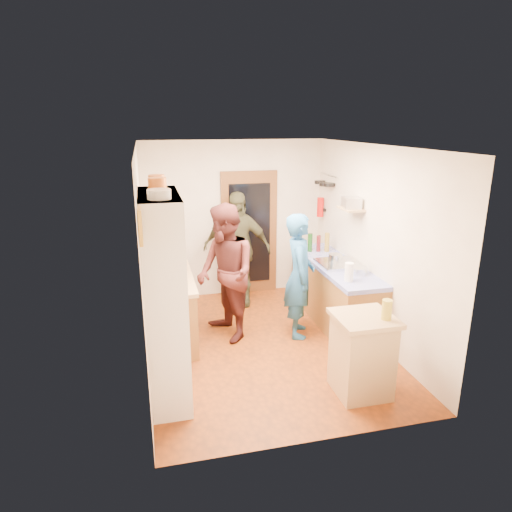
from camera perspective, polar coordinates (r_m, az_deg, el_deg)
name	(u,v)px	position (r m, az deg, el deg)	size (l,w,h in m)	color
floor	(264,344)	(6.27, 1.02, -10.98)	(3.00, 4.00, 0.02)	#883B0D
ceiling	(265,145)	(5.56, 1.16, 13.70)	(3.00, 4.00, 0.02)	silver
wall_back	(234,219)	(7.68, -2.74, 4.62)	(3.00, 0.02, 2.60)	silver
wall_front	(324,314)	(3.98, 8.53, -7.15)	(3.00, 0.02, 2.60)	silver
wall_left	(142,259)	(5.60, -14.03, -0.41)	(0.02, 4.00, 2.60)	silver
wall_right	(373,244)	(6.32, 14.45, 1.49)	(0.02, 4.00, 2.60)	silver
door_frame	(249,233)	(7.75, -0.84, 2.85)	(0.95, 0.06, 2.10)	brown
door_glass	(250,234)	(7.72, -0.79, 2.79)	(0.70, 0.02, 1.70)	black
hutch_body	(164,298)	(4.91, -11.37, -5.13)	(0.40, 1.20, 2.20)	white
hutch_top_shelf	(158,196)	(4.63, -12.13, 7.40)	(0.40, 1.14, 0.04)	white
plate_stack	(159,194)	(4.28, -12.02, 7.57)	(0.22, 0.22, 0.09)	white
orange_pot_a	(157,185)	(4.71, -12.24, 8.70)	(0.18, 0.18, 0.15)	orange
orange_pot_b	(157,182)	(4.92, -12.33, 9.03)	(0.17, 0.17, 0.15)	orange
left_counter_base	(170,310)	(6.32, -10.67, -6.66)	(0.60, 1.40, 0.85)	brown
left_counter_top	(168,279)	(6.16, -10.89, -2.81)	(0.64, 1.44, 0.05)	tan
toaster	(174,281)	(5.74, -10.22, -3.04)	(0.24, 0.16, 0.18)	white
kettle	(165,276)	(5.91, -11.31, -2.45)	(0.17, 0.17, 0.19)	white
orange_bowl	(174,270)	(6.26, -10.26, -1.78)	(0.20, 0.20, 0.09)	orange
chopping_board	(168,264)	(6.65, -10.99, -1.02)	(0.30, 0.22, 0.03)	tan
right_counter_base	(334,294)	(6.89, 9.71, -4.68)	(0.60, 2.20, 0.84)	brown
right_counter_top	(335,265)	(6.74, 9.89, -1.11)	(0.62, 2.22, 0.06)	#1D28BE
hob	(338,264)	(6.64, 10.23, -0.94)	(0.55, 0.58, 0.04)	silver
pot_on_hob	(335,258)	(6.60, 9.87, -0.29)	(0.19, 0.19, 0.13)	silver
bottle_a	(310,242)	(7.23, 6.77, 1.69)	(0.07, 0.07, 0.29)	#143F14
bottle_b	(319,243)	(7.25, 7.82, 1.56)	(0.06, 0.06, 0.26)	#591419
bottle_c	(327,242)	(7.27, 8.87, 1.72)	(0.08, 0.08, 0.30)	olive
paper_towel	(349,272)	(5.97, 11.55, -2.00)	(0.11, 0.11, 0.25)	white
mixing_bowl	(358,270)	(6.30, 12.64, -1.77)	(0.25, 0.25, 0.10)	silver
island_base	(362,357)	(5.19, 13.08, -12.18)	(0.55, 0.55, 0.86)	tan
island_top	(365,318)	(4.99, 13.42, -7.59)	(0.62, 0.62, 0.05)	tan
cutting_board	(358,316)	(5.00, 12.66, -7.33)	(0.35, 0.28, 0.02)	white
oil_jar	(387,310)	(4.92, 16.03, -6.46)	(0.11, 0.11, 0.21)	#AD9E2D
pan_rail	(329,175)	(7.52, 9.07, 9.97)	(0.02, 0.02, 0.65)	silver
pan_hang_a	(329,185)	(7.35, 9.11, 8.80)	(0.18, 0.18, 0.05)	black
pan_hang_b	(324,184)	(7.54, 8.51, 8.86)	(0.16, 0.16, 0.05)	black
pan_hang_c	(320,182)	(7.72, 7.96, 9.14)	(0.17, 0.17, 0.05)	black
wall_shelf	(351,209)	(6.56, 11.79, 5.79)	(0.26, 0.42, 0.03)	tan
radio	(351,202)	(6.55, 11.83, 6.57)	(0.22, 0.30, 0.15)	silver
ext_bracket	(324,210)	(7.77, 8.44, 5.73)	(0.06, 0.10, 0.04)	black
fire_extinguisher	(320,207)	(7.74, 8.04, 6.08)	(0.11, 0.11, 0.32)	red
picture_frame	(140,226)	(3.91, -14.26, 3.68)	(0.03, 0.25, 0.30)	gold
person_hob	(302,276)	(6.21, 5.75, -2.56)	(0.63, 0.41, 1.72)	#20558C
person_left	(226,272)	(6.15, -3.73, -2.01)	(0.91, 0.71, 1.86)	#441C1B
person_back	(238,249)	(7.27, -2.30, 0.87)	(1.08, 0.45, 1.85)	#373722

